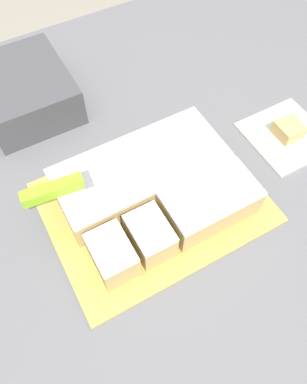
{
  "coord_description": "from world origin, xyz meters",
  "views": [
    {
      "loc": [
        -0.24,
        -0.35,
        1.52
      ],
      "look_at": [
        -0.07,
        -0.05,
        0.96
      ],
      "focal_mm": 35.0,
      "sensor_mm": 36.0,
      "label": 1
    }
  ],
  "objects_px": {
    "brownie": "(289,130)",
    "storage_box": "(25,91)",
    "cake": "(155,190)",
    "cake_board": "(154,202)",
    "knife": "(77,183)"
  },
  "relations": [
    {
      "from": "storage_box",
      "to": "knife",
      "type": "bearing_deg",
      "value": -89.86
    },
    {
      "from": "knife",
      "to": "storage_box",
      "type": "relative_size",
      "value": 1.5
    },
    {
      "from": "cake",
      "to": "knife",
      "type": "bearing_deg",
      "value": 156.26
    },
    {
      "from": "cake",
      "to": "cake_board",
      "type": "bearing_deg",
      "value": -145.76
    },
    {
      "from": "cake",
      "to": "brownie",
      "type": "distance_m",
      "value": 0.31
    },
    {
      "from": "brownie",
      "to": "storage_box",
      "type": "height_order",
      "value": "storage_box"
    },
    {
      "from": "cake",
      "to": "knife",
      "type": "height_order",
      "value": "knife"
    },
    {
      "from": "cake_board",
      "to": "brownie",
      "type": "height_order",
      "value": "brownie"
    },
    {
      "from": "knife",
      "to": "cake_board",
      "type": "bearing_deg",
      "value": -19.78
    },
    {
      "from": "brownie",
      "to": "storage_box",
      "type": "relative_size",
      "value": 0.23
    },
    {
      "from": "cake_board",
      "to": "storage_box",
      "type": "height_order",
      "value": "storage_box"
    },
    {
      "from": "cake",
      "to": "knife",
      "type": "distance_m",
      "value": 0.14
    },
    {
      "from": "cake_board",
      "to": "cake",
      "type": "xyz_separation_m",
      "value": [
        0.0,
        0.0,
        0.04
      ]
    },
    {
      "from": "cake_board",
      "to": "storage_box",
      "type": "distance_m",
      "value": 0.37
    },
    {
      "from": "cake",
      "to": "storage_box",
      "type": "bearing_deg",
      "value": 109.19
    }
  ]
}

